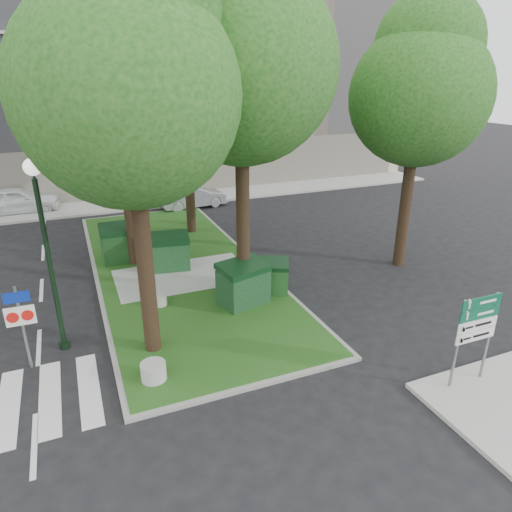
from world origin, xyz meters
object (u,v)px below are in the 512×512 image
bollard_right (245,293)px  bollard_mid (159,300)px  tree_median_near_left (130,72)px  dumpster_b (170,252)px  tree_median_near_right (243,47)px  bollard_left (153,371)px  tree_street_right (422,82)px  car_white (16,200)px  litter_bin (192,218)px  street_lamp (45,236)px  tree_median_mid (118,82)px  dumpster_c (243,284)px  car_silver (193,197)px  tree_median_far (184,47)px  dumpster_d (270,276)px  dumpster_a (122,243)px  directional_sign (476,326)px  traffic_sign_pole (21,317)px

bollard_right → bollard_mid: bearing=167.8°
tree_median_near_left → dumpster_b: size_ratio=6.29×
tree_median_near_left → tree_median_near_right: 4.09m
bollard_left → bollard_mid: size_ratio=1.25×
tree_street_right → bollard_right: 9.76m
tree_street_right → car_white: tree_street_right is taller
litter_bin → street_lamp: street_lamp is taller
tree_median_mid → litter_bin: (3.44, 4.03, -6.54)m
tree_median_near_left → dumpster_c: tree_median_near_left is taller
tree_median_mid → car_silver: size_ratio=2.56×
dumpster_b → car_white: size_ratio=0.38×
tree_median_far → dumpster_d: tree_median_far is taller
tree_median_near_right → tree_street_right: tree_median_near_right is taller
dumpster_a → litter_bin: (3.90, 3.55, -0.41)m
bollard_mid → car_silver: size_ratio=0.13×
dumpster_c → bollard_left: (-3.57, -2.97, -0.48)m
dumpster_c → litter_bin: (0.70, 9.03, -0.39)m
tree_median_near_left → car_silver: (4.91, 13.90, -6.67)m
bollard_left → tree_median_near_left: bearing=77.0°
dumpster_a → bollard_mid: bearing=-83.5°
tree_street_right → dumpster_b: tree_street_right is taller
tree_median_far → bollard_left: (-4.04, -10.97, -7.97)m
bollard_mid → directional_sign: size_ratio=0.22×
bollard_left → litter_bin: litter_bin is taller
tree_street_right → street_lamp: 13.45m
tree_street_right → bollard_mid: 11.95m
tree_median_mid → bollard_right: size_ratio=20.20×
tree_median_near_right → car_white: 18.05m
traffic_sign_pole → tree_median_near_right: bearing=14.7°
tree_median_near_right → litter_bin: (0.44, 8.53, -7.54)m
dumpster_b → traffic_sign_pole: bearing=-125.7°
tree_street_right → car_silver: 14.19m
dumpster_a → litter_bin: dumpster_a is taller
dumpster_b → directional_sign: size_ratio=0.71×
tree_median_mid → dumpster_b: size_ratio=5.97×
directional_sign → car_silver: size_ratio=0.61×
bollard_right → tree_median_mid: bearing=122.0°
tree_median_mid → car_silver: tree_median_mid is taller
tree_median_near_left → bollard_right: (3.42, 1.83, -7.02)m
tree_median_near_left → tree_median_near_right: (3.50, 2.00, 0.67)m
dumpster_d → street_lamp: (-6.80, -0.83, 2.69)m
dumpster_b → bollard_left: size_ratio=2.62×
dumpster_d → car_silver: 11.96m
car_silver → traffic_sign_pole: bearing=142.0°
tree_median_near_left → tree_median_far: size_ratio=0.88×
dumpster_d → traffic_sign_pole: 7.84m
tree_street_right → bollard_mid: size_ratio=19.74×
car_silver → tree_median_mid: bearing=142.4°
tree_median_near_left → bollard_mid: (0.60, 2.44, -7.01)m
dumpster_d → tree_median_mid: bearing=155.6°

